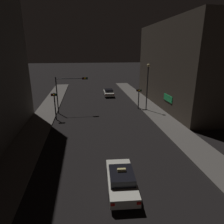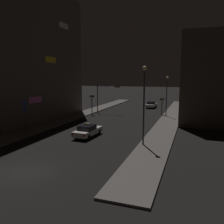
{
  "view_description": "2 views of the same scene",
  "coord_description": "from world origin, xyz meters",
  "px_view_note": "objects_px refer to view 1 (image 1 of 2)",
  "views": [
    {
      "loc": [
        -2.21,
        0.05,
        9.04
      ],
      "look_at": [
        0.64,
        20.12,
        2.58
      ],
      "focal_mm": 31.24,
      "sensor_mm": 36.0,
      "label": 1
    },
    {
      "loc": [
        11.59,
        -13.38,
        7.06
      ],
      "look_at": [
        0.54,
        17.97,
        1.98
      ],
      "focal_mm": 37.21,
      "sensor_mm": 36.0,
      "label": 2
    }
  ],
  "objects_px": {
    "taxi": "(121,180)",
    "far_car": "(109,92)",
    "street_lamp_far_block": "(148,81)",
    "traffic_light_left_kerb": "(55,101)",
    "traffic_light_right_kerb": "(139,94)",
    "traffic_light_overhead": "(69,87)"
  },
  "relations": [
    {
      "from": "far_car",
      "to": "traffic_light_overhead",
      "type": "height_order",
      "value": "traffic_light_overhead"
    },
    {
      "from": "taxi",
      "to": "far_car",
      "type": "xyz_separation_m",
      "value": [
        2.68,
        28.14,
        -0.0
      ]
    },
    {
      "from": "traffic_light_right_kerb",
      "to": "street_lamp_far_block",
      "type": "xyz_separation_m",
      "value": [
        0.92,
        -1.19,
        2.27
      ]
    },
    {
      "from": "far_car",
      "to": "traffic_light_overhead",
      "type": "relative_size",
      "value": 0.83
    },
    {
      "from": "far_car",
      "to": "traffic_light_left_kerb",
      "type": "xyz_separation_m",
      "value": [
        -8.86,
        -13.22,
        1.93
      ]
    },
    {
      "from": "traffic_light_left_kerb",
      "to": "street_lamp_far_block",
      "type": "xyz_separation_m",
      "value": [
        13.36,
        2.21,
        1.98
      ]
    },
    {
      "from": "traffic_light_left_kerb",
      "to": "street_lamp_far_block",
      "type": "height_order",
      "value": "street_lamp_far_block"
    },
    {
      "from": "street_lamp_far_block",
      "to": "taxi",
      "type": "bearing_deg",
      "value": -112.72
    },
    {
      "from": "taxi",
      "to": "traffic_light_left_kerb",
      "type": "bearing_deg",
      "value": 112.52
    },
    {
      "from": "taxi",
      "to": "traffic_light_overhead",
      "type": "distance_m",
      "value": 18.45
    },
    {
      "from": "traffic_light_left_kerb",
      "to": "traffic_light_right_kerb",
      "type": "relative_size",
      "value": 1.14
    },
    {
      "from": "traffic_light_left_kerb",
      "to": "traffic_light_right_kerb",
      "type": "bearing_deg",
      "value": 15.3
    },
    {
      "from": "traffic_light_overhead",
      "to": "street_lamp_far_block",
      "type": "bearing_deg",
      "value": -2.4
    },
    {
      "from": "traffic_light_overhead",
      "to": "traffic_light_right_kerb",
      "type": "bearing_deg",
      "value": 3.76
    },
    {
      "from": "traffic_light_overhead",
      "to": "traffic_light_right_kerb",
      "type": "height_order",
      "value": "traffic_light_overhead"
    },
    {
      "from": "street_lamp_far_block",
      "to": "traffic_light_right_kerb",
      "type": "bearing_deg",
      "value": 127.56
    },
    {
      "from": "traffic_light_left_kerb",
      "to": "street_lamp_far_block",
      "type": "relative_size",
      "value": 0.53
    },
    {
      "from": "far_car",
      "to": "street_lamp_far_block",
      "type": "relative_size",
      "value": 0.64
    },
    {
      "from": "far_car",
      "to": "traffic_light_left_kerb",
      "type": "height_order",
      "value": "traffic_light_left_kerb"
    },
    {
      "from": "traffic_light_right_kerb",
      "to": "traffic_light_overhead",
      "type": "bearing_deg",
      "value": -176.24
    },
    {
      "from": "far_car",
      "to": "traffic_light_left_kerb",
      "type": "relative_size",
      "value": 1.21
    },
    {
      "from": "traffic_light_overhead",
      "to": "traffic_light_left_kerb",
      "type": "relative_size",
      "value": 1.46
    }
  ]
}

